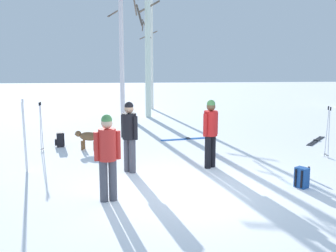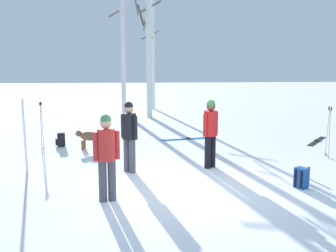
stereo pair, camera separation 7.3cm
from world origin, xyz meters
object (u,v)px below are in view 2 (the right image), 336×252
Objects in this scene: person_1 at (129,132)px; birch_tree_2 at (153,45)px; ski_poles_0 at (329,131)px; person_0 at (107,152)px; dog at (88,137)px; backpack_0 at (61,140)px; ski_pair_planted_1 at (25,135)px; ski_pair_lying_0 at (317,141)px; ski_pair_lying_1 at (187,139)px; person_2 at (211,129)px; backpack_1 at (302,178)px; ski_poles_1 at (42,125)px; birch_tree_0 at (123,27)px; birch_tree_1 at (149,46)px; water_bottle_0 at (308,173)px.

birch_tree_2 is (0.82, 11.15, 2.17)m from person_1.
person_0 is at bearing -152.11° from ski_poles_0.
dog is 1.99× the size of backpack_0.
ski_pair_planted_1 reaches higher than backpack_0.
ski_pair_lying_1 is (-4.17, 0.58, -0.00)m from ski_pair_lying_0.
backpack_0 is at bearing 110.81° from person_0.
person_2 is at bearing -166.56° from ski_poles_0.
person_1 is at bearing 159.26° from backpack_1.
ski_poles_1 is at bearing -162.05° from ski_pair_lying_1.
backpack_0 and backpack_1 have the same top height.
birch_tree_0 reaches higher than birch_tree_1.
person_2 reaches higher than backpack_1.
birch_tree_1 reaches higher than person_2.
ski_poles_0 is at bearing 13.44° from person_2.
ski_poles_1 is (-4.40, -1.42, 0.76)m from ski_pair_lying_1.
person_0 is at bearing -95.21° from birch_tree_1.
birch_tree_0 reaches higher than person_0.
ski_poles_0 reaches higher than backpack_1.
dog is 0.15× the size of birch_tree_1.
water_bottle_0 is at bearing -115.10° from ski_pair_lying_0.
ski_pair_planted_1 is (-4.52, -0.08, -0.09)m from person_2.
ski_pair_lying_1 is 0.23× the size of birch_tree_0.
person_0 is 6.51m from ski_poles_0.
backpack_0 is (-4.00, -0.83, 0.20)m from ski_pair_lying_1.
ski_poles_0 is 2.34m from water_bottle_0.
ski_pair_lying_0 is 10.03m from birch_tree_2.
person_0 is at bearing -95.19° from birch_tree_2.
dog is at bearing 118.60° from person_1.
birch_tree_2 reaches higher than water_bottle_0.
ski_poles_0 is 5.03× the size of water_bottle_0.
birch_tree_0 is (-0.55, 9.28, 2.95)m from person_1.
person_1 is at bearing -86.59° from birch_tree_0.
ski_poles_0 is (5.38, 1.08, -0.23)m from person_1.
ski_pair_planted_1 is 1.02× the size of ski_pair_lying_1.
ski_pair_lying_1 is at bearing -67.25° from birch_tree_0.
person_2 is 5.04m from ski_poles_1.
ski_poles_0 reaches higher than water_bottle_0.
birch_tree_0 is (-4.67, 10.08, 3.79)m from water_bottle_0.
dog is 0.62× the size of ski_pair_lying_0.
ski_poles_1 is (-7.99, 1.20, 0.02)m from ski_poles_0.
backpack_1 is at bearing -116.25° from ski_pair_lying_0.
person_2 is 6.11× the size of water_bottle_0.
ski_poles_0 is 10.61m from birch_tree_0.
person_0 is at bearing -100.59° from person_1.
person_2 reaches higher than ski_poles_0.
ski_poles_0 is 7.82m from backpack_0.
person_2 reaches higher than ski_pair_lying_0.
person_0 and person_2 have the same top height.
ski_pair_planted_1 is 9.79m from birch_tree_0.
dog is 6.95m from birch_tree_1.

